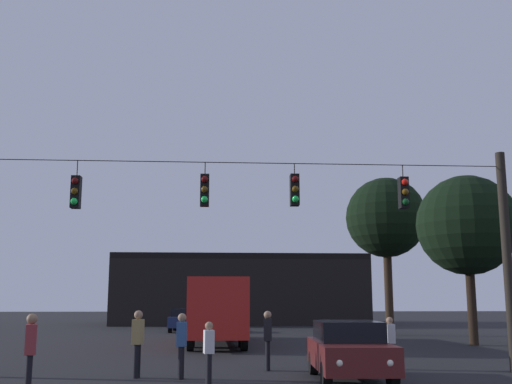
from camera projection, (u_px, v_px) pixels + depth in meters
ground_plane at (236, 343)px, 29.71m from camera, size 168.00×168.00×0.00m
overhead_signal_span at (249, 238)px, 17.84m from camera, size 15.69×0.44×6.55m
city_bus at (216, 304)px, 29.50m from camera, size 2.67×11.03×3.00m
car_near_right at (349, 349)px, 15.97m from camera, size 2.01×4.41×1.52m
car_far_left at (185, 320)px, 40.47m from camera, size 1.97×4.40×1.52m
pedestrian_crossing_left at (209, 349)px, 15.17m from camera, size 0.29×0.39×1.53m
pedestrian_crossing_center at (182, 341)px, 16.30m from camera, size 0.27×0.38×1.72m
pedestrian_crossing_right at (390, 340)px, 18.56m from camera, size 0.25×0.36×1.56m
pedestrian_near_bus at (30, 348)px, 13.50m from camera, size 0.33×0.41×1.77m
pedestrian_trailing at (268, 336)px, 18.26m from camera, size 0.27×0.38×1.75m
pedestrian_far_side at (138, 339)px, 16.55m from camera, size 0.31×0.40×1.79m
corner_building at (239, 290)px, 55.20m from camera, size 21.35×12.23×5.88m
tree_left_silhouette at (386, 218)px, 37.51m from camera, size 4.91×4.91×9.54m
tree_behind_building at (467, 225)px, 29.16m from camera, size 4.78×4.78×8.00m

